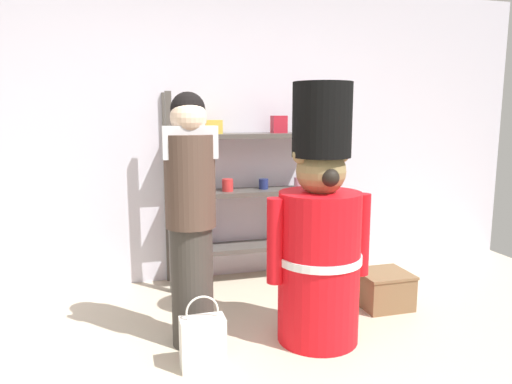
{
  "coord_description": "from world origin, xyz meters",
  "views": [
    {
      "loc": [
        -0.66,
        -2.06,
        1.49
      ],
      "look_at": [
        0.15,
        0.8,
        1.0
      ],
      "focal_mm": 33.59,
      "sensor_mm": 36.0,
      "label": 1
    }
  ],
  "objects_px": {
    "shopping_bag": "(203,342)",
    "display_crate": "(384,289)",
    "teddy_bear_guard": "(320,235)",
    "merchandise_shelf": "(245,188)",
    "person_shopper": "(191,215)"
  },
  "relations": [
    {
      "from": "shopping_bag",
      "to": "display_crate",
      "type": "height_order",
      "value": "shopping_bag"
    },
    {
      "from": "merchandise_shelf",
      "to": "display_crate",
      "type": "bearing_deg",
      "value": -45.87
    },
    {
      "from": "teddy_bear_guard",
      "to": "display_crate",
      "type": "xyz_separation_m",
      "value": [
        0.71,
        0.36,
        -0.57
      ]
    },
    {
      "from": "teddy_bear_guard",
      "to": "merchandise_shelf",
      "type": "bearing_deg",
      "value": 97.55
    },
    {
      "from": "shopping_bag",
      "to": "merchandise_shelf",
      "type": "bearing_deg",
      "value": 66.18
    },
    {
      "from": "merchandise_shelf",
      "to": "shopping_bag",
      "type": "xyz_separation_m",
      "value": [
        -0.63,
        -1.42,
        -0.68
      ]
    },
    {
      "from": "shopping_bag",
      "to": "display_crate",
      "type": "xyz_separation_m",
      "value": [
        1.5,
        0.52,
        -0.02
      ]
    },
    {
      "from": "teddy_bear_guard",
      "to": "person_shopper",
      "type": "distance_m",
      "value": 0.84
    },
    {
      "from": "person_shopper",
      "to": "shopping_bag",
      "type": "relative_size",
      "value": 3.62
    },
    {
      "from": "teddy_bear_guard",
      "to": "shopping_bag",
      "type": "relative_size",
      "value": 3.76
    },
    {
      "from": "merchandise_shelf",
      "to": "teddy_bear_guard",
      "type": "relative_size",
      "value": 0.99
    },
    {
      "from": "merchandise_shelf",
      "to": "display_crate",
      "type": "xyz_separation_m",
      "value": [
        0.87,
        -0.9,
        -0.7
      ]
    },
    {
      "from": "teddy_bear_guard",
      "to": "display_crate",
      "type": "bearing_deg",
      "value": 27.25
    },
    {
      "from": "person_shopper",
      "to": "display_crate",
      "type": "bearing_deg",
      "value": 7.55
    },
    {
      "from": "person_shopper",
      "to": "teddy_bear_guard",
      "type": "bearing_deg",
      "value": -11.45
    }
  ]
}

